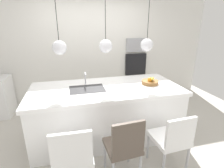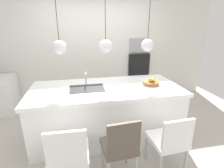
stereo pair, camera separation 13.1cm
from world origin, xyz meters
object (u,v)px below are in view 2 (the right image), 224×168
object	(u,v)px
chair_near	(68,154)
chair_middle	(120,146)
oven	(139,65)
microwave	(140,45)
fruit_bowl	(151,82)
chair_far	(169,140)

from	to	relation	value
chair_near	chair_middle	bearing A→B (deg)	0.48
oven	chair_middle	world-z (taller)	oven
microwave	chair_middle	distance (m)	2.95
microwave	oven	distance (m)	0.50
fruit_bowl	oven	xyz separation A→B (m)	(0.35, 1.60, -0.05)
fruit_bowl	chair_near	size ratio (longest dim) A/B	0.33
oven	chair_far	xyz separation A→B (m)	(-0.48, -2.57, -0.41)
chair_near	chair_middle	distance (m)	0.61
chair_middle	microwave	bearing A→B (deg)	66.15
chair_far	chair_near	bearing A→B (deg)	-179.77
fruit_bowl	chair_far	world-z (taller)	fruit_bowl
fruit_bowl	microwave	size ratio (longest dim) A/B	0.53
chair_middle	chair_far	world-z (taller)	chair_middle
oven	chair_middle	distance (m)	2.84
microwave	chair_near	bearing A→B (deg)	-124.16
microwave	chair_near	xyz separation A→B (m)	(-1.75, -2.58, -0.90)
chair_near	fruit_bowl	bearing A→B (deg)	35.01
microwave	chair_far	xyz separation A→B (m)	(-0.48, -2.57, -0.91)
chair_far	fruit_bowl	bearing A→B (deg)	82.44
oven	chair_near	bearing A→B (deg)	-124.16
fruit_bowl	chair_near	bearing A→B (deg)	-144.99
microwave	chair_far	bearing A→B (deg)	-100.64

